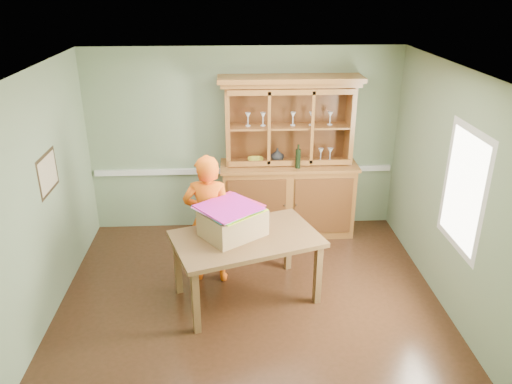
{
  "coord_description": "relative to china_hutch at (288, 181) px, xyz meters",
  "views": [
    {
      "loc": [
        -0.2,
        -4.98,
        3.55
      ],
      "look_at": [
        0.09,
        0.4,
        1.22
      ],
      "focal_mm": 35.0,
      "sensor_mm": 36.0,
      "label": 1
    }
  ],
  "objects": [
    {
      "name": "window_panel",
      "position": [
        1.6,
        -2.04,
        0.69
      ],
      "size": [
        0.03,
        0.96,
        1.36
      ],
      "color": "silver",
      "rests_on": "wall_right"
    },
    {
      "name": "framed_map",
      "position": [
        -2.86,
        -1.44,
        0.74
      ],
      "size": [
        0.03,
        0.6,
        0.46
      ],
      "color": "#2E2112",
      "rests_on": "wall_left"
    },
    {
      "name": "floor",
      "position": [
        -0.63,
        -1.74,
        -0.81
      ],
      "size": [
        4.5,
        4.5,
        0.0
      ],
      "primitive_type": "plane",
      "color": "#412415",
      "rests_on": "ground"
    },
    {
      "name": "wall_left",
      "position": [
        -2.88,
        -1.74,
        0.54
      ],
      "size": [
        0.0,
        4.0,
        4.0
      ],
      "primitive_type": "plane",
      "rotation": [
        1.57,
        0.0,
        1.57
      ],
      "color": "gray",
      "rests_on": "floor"
    },
    {
      "name": "wall_right",
      "position": [
        1.62,
        -1.74,
        0.54
      ],
      "size": [
        0.0,
        4.0,
        4.0
      ],
      "primitive_type": "plane",
      "rotation": [
        1.57,
        0.0,
        -1.57
      ],
      "color": "gray",
      "rests_on": "floor"
    },
    {
      "name": "china_hutch",
      "position": [
        0.0,
        0.0,
        0.0
      ],
      "size": [
        1.98,
        0.65,
        2.32
      ],
      "color": "#935627",
      "rests_on": "floor"
    },
    {
      "name": "wall_back",
      "position": [
        -0.63,
        0.26,
        0.54
      ],
      "size": [
        4.5,
        0.0,
        4.5
      ],
      "primitive_type": "plane",
      "rotation": [
        1.57,
        0.0,
        0.0
      ],
      "color": "gray",
      "rests_on": "floor"
    },
    {
      "name": "kite_stack",
      "position": [
        -0.86,
        -1.6,
        0.34
      ],
      "size": [
        0.84,
        0.84,
        0.05
      ],
      "rotation": [
        0.0,
        0.0,
        0.71
      ],
      "color": "#CDFA1F",
      "rests_on": "cardboard_box"
    },
    {
      "name": "wall_front",
      "position": [
        -0.63,
        -3.74,
        0.54
      ],
      "size": [
        4.5,
        0.0,
        4.5
      ],
      "primitive_type": "plane",
      "rotation": [
        -1.57,
        0.0,
        0.0
      ],
      "color": "gray",
      "rests_on": "floor"
    },
    {
      "name": "person",
      "position": [
        -1.12,
        -1.24,
        0.02
      ],
      "size": [
        0.64,
        0.45,
        1.66
      ],
      "primitive_type": "imported",
      "rotation": [
        0.0,
        0.0,
        3.06
      ],
      "color": "#FE6110",
      "rests_on": "floor"
    },
    {
      "name": "chair_rail",
      "position": [
        -0.63,
        0.24,
        0.09
      ],
      "size": [
        4.41,
        0.05,
        0.08
      ],
      "primitive_type": "cube",
      "color": "silver",
      "rests_on": "wall_back"
    },
    {
      "name": "dining_table",
      "position": [
        -0.67,
        -1.68,
        -0.09
      ],
      "size": [
        1.87,
        1.46,
        0.82
      ],
      "rotation": [
        0.0,
        0.0,
        0.33
      ],
      "color": "brown",
      "rests_on": "floor"
    },
    {
      "name": "ceiling",
      "position": [
        -0.63,
        -1.74,
        1.89
      ],
      "size": [
        4.5,
        4.5,
        0.0
      ],
      "primitive_type": "plane",
      "rotation": [
        3.14,
        0.0,
        0.0
      ],
      "color": "white",
      "rests_on": "wall_back"
    },
    {
      "name": "cardboard_box",
      "position": [
        -0.82,
        -1.63,
        0.16
      ],
      "size": [
        0.83,
        0.8,
        0.3
      ],
      "primitive_type": "cube",
      "rotation": [
        0.0,
        0.0,
        0.62
      ],
      "color": "#9F7B52",
      "rests_on": "dining_table"
    }
  ]
}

